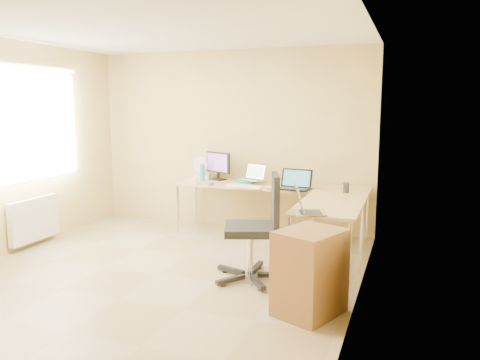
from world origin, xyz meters
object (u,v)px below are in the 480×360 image
(mug, at_px, (196,181))
(desk_fan, at_px, (202,169))
(desk_main, at_px, (270,211))
(water_bottle, at_px, (202,173))
(desk_return, at_px, (329,236))
(laptop_black, at_px, (294,180))
(cabinet, at_px, (310,274))
(office_chair, at_px, (250,233))
(keyboard, at_px, (244,186))
(laptop_return, at_px, (311,202))
(monitor, at_px, (218,166))
(laptop_center, at_px, (252,173))

(mug, bearing_deg, desk_fan, 105.07)
(desk_main, xyz_separation_m, mug, (-1.00, -0.29, 0.41))
(desk_main, height_order, water_bottle, water_bottle)
(desk_return, xyz_separation_m, laptop_black, (-0.59, 0.76, 0.50))
(laptop_black, bearing_deg, cabinet, -65.60)
(mug, relative_size, water_bottle, 0.39)
(desk_fan, distance_m, office_chair, 2.34)
(keyboard, height_order, office_chair, office_chair)
(keyboard, distance_m, desk_fan, 1.00)
(mug, height_order, laptop_return, laptop_return)
(desk_return, bearing_deg, water_bottle, 153.88)
(keyboard, xyz_separation_m, desk_fan, (-0.85, 0.50, 0.14))
(monitor, relative_size, mug, 4.95)
(desk_return, bearing_deg, laptop_black, 127.99)
(water_bottle, bearing_deg, desk_return, -26.12)
(monitor, distance_m, laptop_black, 1.31)
(monitor, relative_size, cabinet, 0.61)
(laptop_black, height_order, cabinet, laptop_black)
(water_bottle, bearing_deg, desk_fan, 116.56)
(desk_main, xyz_separation_m, water_bottle, (-1.01, -0.02, 0.49))
(desk_return, relative_size, desk_fan, 4.30)
(mug, height_order, office_chair, office_chair)
(mug, bearing_deg, laptop_center, 23.90)
(laptop_center, distance_m, keyboard, 0.36)
(laptop_center, bearing_deg, mug, -133.61)
(office_chair, bearing_deg, laptop_black, 65.48)
(laptop_center, xyz_separation_m, laptop_black, (0.66, -0.27, -0.02))
(desk_return, distance_m, cabinet, 1.27)
(laptop_center, height_order, laptop_black, laptop_black)
(laptop_center, bearing_deg, desk_fan, -168.73)
(desk_main, distance_m, desk_return, 1.40)
(laptop_center, height_order, water_bottle, laptop_center)
(water_bottle, height_order, laptop_return, water_bottle)
(laptop_black, xyz_separation_m, desk_fan, (-1.51, 0.44, 0.02))
(laptop_return, relative_size, office_chair, 0.32)
(desk_return, xyz_separation_m, monitor, (-1.83, 1.18, 0.57))
(office_chair, bearing_deg, desk_fan, 107.41)
(keyboard, height_order, laptop_return, laptop_return)
(desk_main, distance_m, mug, 1.11)
(keyboard, relative_size, office_chair, 0.44)
(desk_fan, xyz_separation_m, cabinet, (2.15, -2.47, -0.52))
(keyboard, height_order, mug, mug)
(laptop_black, relative_size, office_chair, 0.37)
(mug, bearing_deg, office_chair, -47.24)
(laptop_black, relative_size, mug, 4.30)
(monitor, bearing_deg, office_chair, -31.79)
(keyboard, distance_m, water_bottle, 0.79)
(desk_return, xyz_separation_m, laptop_center, (-1.25, 1.03, 0.52))
(desk_main, relative_size, mug, 27.46)
(laptop_black, relative_size, desk_fan, 1.37)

